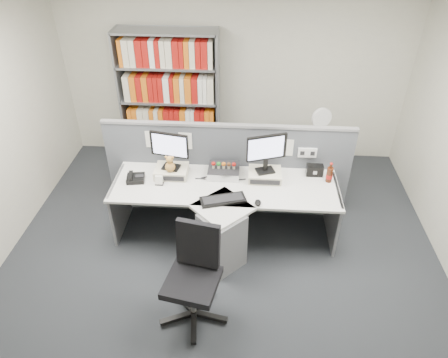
# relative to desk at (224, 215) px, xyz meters

# --- Properties ---
(ground) EXTENTS (5.50, 5.50, 0.00)m
(ground) POSITION_rel_desk_xyz_m (0.00, -0.60, -0.46)
(ground) COLOR #2C2F34
(ground) RESTS_ON ground
(room_shell) EXTENTS (5.04, 5.54, 2.72)m
(room_shell) POSITION_rel_desk_xyz_m (0.00, -0.60, 1.33)
(room_shell) COLOR beige
(room_shell) RESTS_ON ground
(partition) EXTENTS (3.00, 0.08, 1.27)m
(partition) POSITION_rel_desk_xyz_m (0.00, 0.65, 0.19)
(partition) COLOR #545860
(partition) RESTS_ON ground
(desk) EXTENTS (2.60, 1.20, 0.72)m
(desk) POSITION_rel_desk_xyz_m (0.00, 0.00, 0.00)
(desk) COLOR silver
(desk) RESTS_ON ground
(monitor_riser_left) EXTENTS (0.38, 0.31, 0.10)m
(monitor_riser_left) POSITION_rel_desk_xyz_m (-0.64, 0.38, 0.31)
(monitor_riser_left) COLOR beige
(monitor_riser_left) RESTS_ON desk
(monitor_riser_right) EXTENTS (0.38, 0.31, 0.10)m
(monitor_riser_right) POSITION_rel_desk_xyz_m (0.46, 0.38, 0.31)
(monitor_riser_right) COLOR beige
(monitor_riser_right) RESTS_ON desk
(monitor_left) EXTENTS (0.45, 0.18, 0.46)m
(monitor_left) POSITION_rel_desk_xyz_m (-0.64, 0.38, 0.64)
(monitor_left) COLOR black
(monitor_left) RESTS_ON monitor_riser_left
(monitor_right) EXTENTS (0.45, 0.21, 0.47)m
(monitor_right) POSITION_rel_desk_xyz_m (0.45, 0.38, 0.65)
(monitor_right) COLOR black
(monitor_right) RESTS_ON monitor_riser_right
(desktop_pc) EXTENTS (0.37, 0.33, 0.10)m
(desktop_pc) POSITION_rel_desk_xyz_m (-0.03, 0.43, 0.31)
(desktop_pc) COLOR black
(desktop_pc) RESTS_ON desk
(figurines) EXTENTS (0.29, 0.05, 0.09)m
(figurines) POSITION_rel_desk_xyz_m (-0.03, 0.42, 0.41)
(figurines) COLOR beige
(figurines) RESTS_ON desktop_pc
(keyboard) EXTENTS (0.53, 0.32, 0.03)m
(keyboard) POSITION_rel_desk_xyz_m (-0.00, -0.07, 0.28)
(keyboard) COLOR black
(keyboard) RESTS_ON desk
(mouse) EXTENTS (0.07, 0.11, 0.04)m
(mouse) POSITION_rel_desk_xyz_m (0.38, -0.11, 0.28)
(mouse) COLOR black
(mouse) RESTS_ON desk
(desk_phone) EXTENTS (0.23, 0.21, 0.09)m
(desk_phone) POSITION_rel_desk_xyz_m (-1.05, 0.24, 0.30)
(desk_phone) COLOR black
(desk_phone) RESTS_ON desk
(desk_calendar) EXTENTS (0.09, 0.07, 0.11)m
(desk_calendar) POSITION_rel_desk_xyz_m (-0.75, 0.18, 0.31)
(desk_calendar) COLOR black
(desk_calendar) RESTS_ON desk
(plush_toy) EXTENTS (0.12, 0.12, 0.20)m
(plush_toy) POSITION_rel_desk_xyz_m (-0.64, 0.31, 0.45)
(plush_toy) COLOR #B5833C
(plush_toy) RESTS_ON monitor_riser_left
(speaker) EXTENTS (0.20, 0.11, 0.13)m
(speaker) POSITION_rel_desk_xyz_m (1.04, 0.50, 0.33)
(speaker) COLOR black
(speaker) RESTS_ON desk
(cola_bottle) EXTENTS (0.08, 0.08, 0.25)m
(cola_bottle) POSITION_rel_desk_xyz_m (1.19, 0.38, 0.36)
(cola_bottle) COLOR #3F190A
(cola_bottle) RESTS_ON desk
(shelving_unit) EXTENTS (1.41, 0.40, 2.00)m
(shelving_unit) POSITION_rel_desk_xyz_m (-0.90, 1.85, 0.52)
(shelving_unit) COLOR gray
(shelving_unit) RESTS_ON ground
(filing_cabinet) EXTENTS (0.45, 0.61, 0.70)m
(filing_cabinet) POSITION_rel_desk_xyz_m (1.20, 1.40, -0.11)
(filing_cabinet) COLOR gray
(filing_cabinet) RESTS_ON ground
(desk_fan) EXTENTS (0.27, 0.17, 0.47)m
(desk_fan) POSITION_rel_desk_xyz_m (1.20, 1.40, 0.54)
(desk_fan) COLOR white
(desk_fan) RESTS_ON filing_cabinet
(office_chair) EXTENTS (0.67, 0.66, 1.01)m
(office_chair) POSITION_rel_desk_xyz_m (-0.21, -0.96, 0.09)
(office_chair) COLOR silver
(office_chair) RESTS_ON ground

